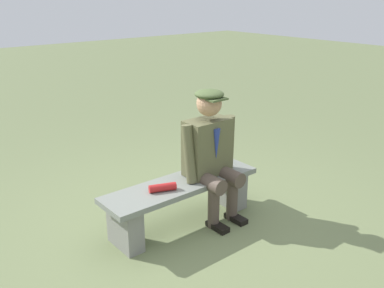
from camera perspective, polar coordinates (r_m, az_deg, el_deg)
name	(u,v)px	position (r m, az deg, el deg)	size (l,w,h in m)	color
ground_plane	(182,223)	(4.25, -1.33, -10.40)	(30.00, 30.00, 0.00)	#69764B
bench	(182,196)	(4.11, -1.36, -6.93)	(1.58, 0.44, 0.44)	slate
seated_man	(211,150)	(4.09, 2.49, -0.82)	(0.61, 0.54, 1.28)	brown
rolled_magazine	(163,187)	(3.86, -3.91, -5.76)	(0.07, 0.07, 0.24)	#B21E1E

